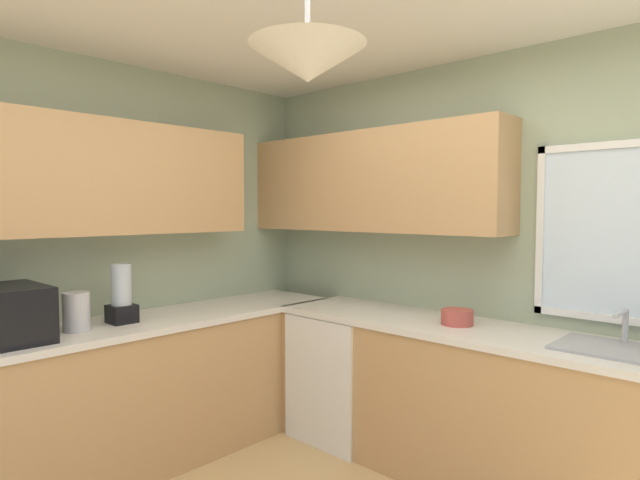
% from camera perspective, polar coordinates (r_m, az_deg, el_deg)
% --- Properties ---
extents(room_shell, '(4.04, 3.57, 2.63)m').
position_cam_1_polar(room_shell, '(2.95, -4.77, 7.64)').
color(room_shell, '#9EAD8E').
rests_on(room_shell, ground_plane).
extents(counter_run_left, '(0.65, 3.18, 0.92)m').
position_cam_1_polar(counter_run_left, '(3.53, -21.59, -15.82)').
color(counter_run_left, tan).
rests_on(counter_run_left, ground_plane).
extents(counter_run_back, '(3.13, 0.65, 0.92)m').
position_cam_1_polar(counter_run_back, '(3.26, 20.23, -17.45)').
color(counter_run_back, tan).
rests_on(counter_run_back, ground_plane).
extents(dishwasher, '(0.60, 0.60, 0.87)m').
position_cam_1_polar(dishwasher, '(3.84, 2.74, -14.38)').
color(dishwasher, white).
rests_on(dishwasher, ground_plane).
extents(microwave, '(0.48, 0.36, 0.29)m').
position_cam_1_polar(microwave, '(3.19, -31.06, -6.92)').
color(microwave, black).
rests_on(microwave, counter_run_left).
extents(kettle, '(0.15, 0.15, 0.22)m').
position_cam_1_polar(kettle, '(3.29, -24.98, -7.08)').
color(kettle, '#B7B7BC').
rests_on(kettle, counter_run_left).
extents(sink_assembly, '(0.54, 0.40, 0.19)m').
position_cam_1_polar(sink_assembly, '(2.98, 29.55, -10.21)').
color(sink_assembly, '#9EA0A5').
rests_on(sink_assembly, counter_run_back).
extents(bowl, '(0.19, 0.19, 0.09)m').
position_cam_1_polar(bowl, '(3.27, 14.70, -8.12)').
color(bowl, '#B74C42').
rests_on(bowl, counter_run_back).
extents(blender_appliance, '(0.15, 0.15, 0.36)m').
position_cam_1_polar(blender_appliance, '(3.41, -20.78, -5.75)').
color(blender_appliance, black).
rests_on(blender_appliance, counter_run_left).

